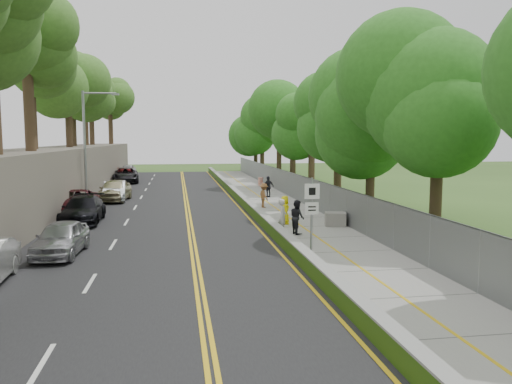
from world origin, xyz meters
The scene contains 25 objects.
ground centered at (0.00, 0.00, 0.00)m, with size 140.00×140.00×0.00m, color #33511E.
road centered at (-5.40, 15.00, 0.02)m, with size 11.20×66.00×0.04m, color black.
sidewalk centered at (2.55, 15.00, 0.03)m, with size 4.20×66.00×0.05m, color gray.
jersey_barrier centered at (0.25, 15.00, 0.30)m, with size 0.42×66.00×0.60m, color #69D612.
rock_embankment centered at (-13.50, 15.00, 2.00)m, with size 5.00×66.00×4.00m, color #595147.
chainlink_fence centered at (4.65, 15.00, 1.00)m, with size 0.04×66.00×2.00m, color slate.
trees_embankment centered at (-13.00, 15.00, 10.50)m, with size 6.40×66.00×13.00m, color #487C2A, non-canonical shape.
trees_fenceside centered at (7.00, 15.00, 7.00)m, with size 7.00×66.00×14.00m, color #327D22, non-canonical shape.
streetlight centered at (-10.46, 14.00, 4.64)m, with size 2.52×0.22×8.00m.
signpost centered at (1.05, -3.02, 1.96)m, with size 0.62×0.09×3.10m.
construction_barrel centered at (3.81, 26.00, 0.46)m, with size 0.50×0.50×0.83m, color red.
concrete_block centered at (4.02, 3.00, 0.41)m, with size 1.09×0.82×0.72m, color slate.
car_0 centered at (-9.00, -1.75, 0.73)m, with size 1.63×4.06×1.38m, color #9F9FA3.
car_2 centered at (-10.60, 10.03, 0.76)m, with size 2.40×5.21×1.45m, color #591820.
car_3 centered at (-9.55, 6.15, 0.77)m, with size 2.04×5.03×1.46m, color black.
car_4 centered at (-9.00, 15.90, 0.86)m, with size 1.95×4.84×1.65m, color tan.
car_5 centered at (-9.00, 16.01, 0.78)m, with size 1.57×4.49×1.48m, color silver.
car_6 centered at (-9.73, 31.61, 0.82)m, with size 2.60×5.64×1.57m, color black.
car_7 centered at (-9.97, 33.29, 0.75)m, with size 1.99×4.90×1.42m, color maroon.
car_8 centered at (-10.48, 41.89, 0.74)m, with size 1.65×4.09×1.39m, color silver.
painter_0 centered at (1.45, 3.95, 0.83)m, with size 0.76×0.50×1.56m, color yellow.
painter_1 centered at (0.75, 1.25, 0.91)m, with size 0.63×0.41×1.72m, color beige.
painter_2 centered at (1.45, 1.08, 0.89)m, with size 0.82×0.64×1.68m, color black.
painter_3 centered at (1.45, 10.55, 0.88)m, with size 1.07×0.62×1.66m, color brown.
person_far centered at (2.80, 16.24, 0.89)m, with size 0.99×0.41×1.68m, color black.
Camera 1 is at (-4.33, -22.47, 4.74)m, focal length 35.00 mm.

